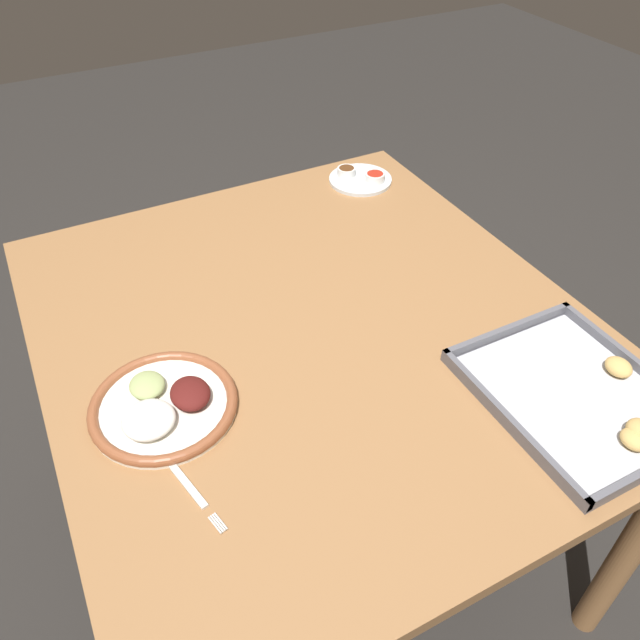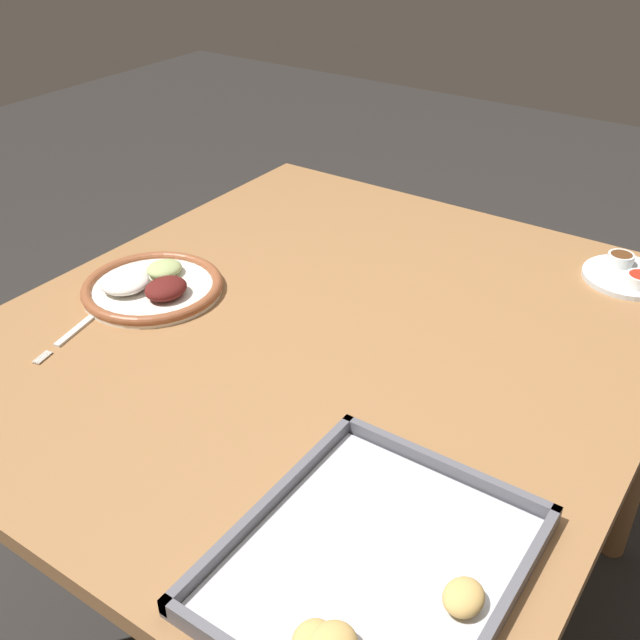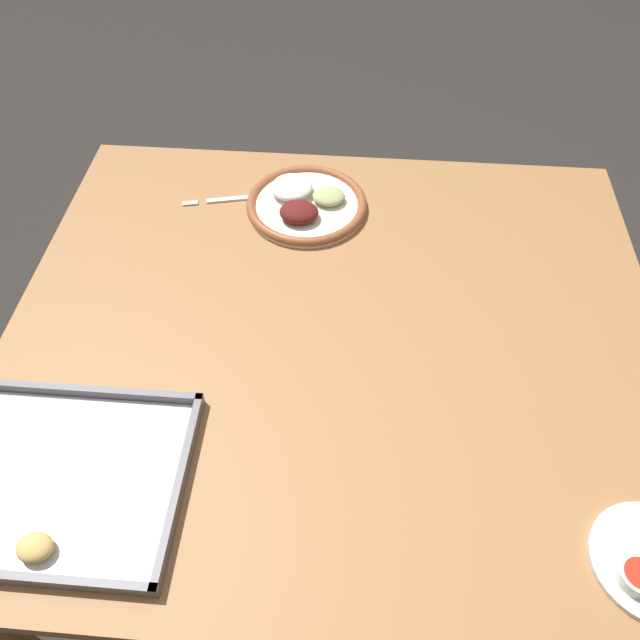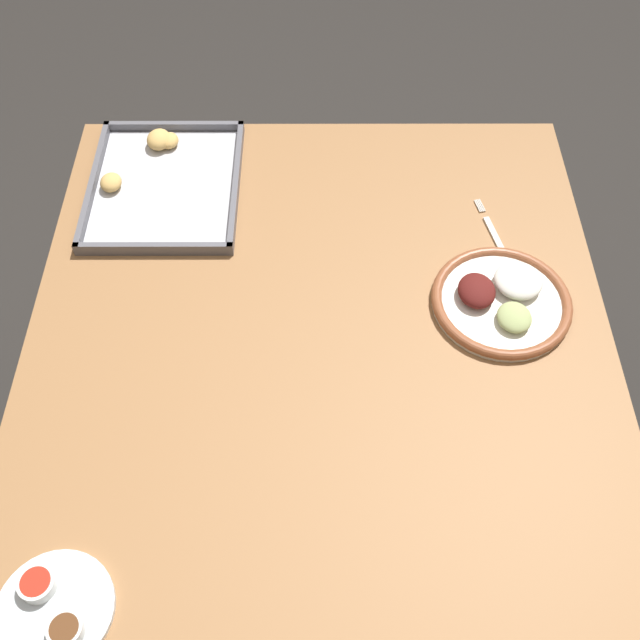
{
  "view_description": "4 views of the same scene",
  "coord_description": "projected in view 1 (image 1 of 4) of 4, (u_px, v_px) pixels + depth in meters",
  "views": [
    {
      "loc": [
        0.85,
        -0.43,
        1.63
      ],
      "look_at": [
        0.02,
        0.0,
        0.8
      ],
      "focal_mm": 35.0,
      "sensor_mm": 36.0,
      "label": 1
    },
    {
      "loc": [
        0.91,
        0.6,
        1.48
      ],
      "look_at": [
        0.02,
        0.0,
        0.8
      ],
      "focal_mm": 42.0,
      "sensor_mm": 36.0,
      "label": 2
    },
    {
      "loc": [
        -0.03,
        0.71,
        1.67
      ],
      "look_at": [
        0.02,
        0.0,
        0.8
      ],
      "focal_mm": 35.0,
      "sensor_mm": 36.0,
      "label": 3
    },
    {
      "loc": [
        -0.77,
        0.0,
        1.89
      ],
      "look_at": [
        0.02,
        0.0,
        0.8
      ],
      "focal_mm": 42.0,
      "sensor_mm": 36.0,
      "label": 4
    }
  ],
  "objects": [
    {
      "name": "dining_table",
      "position": [
        315.0,
        358.0,
        1.35
      ],
      "size": [
        1.21,
        1.07,
        0.77
      ],
      "color": "olive",
      "rests_on": "ground_plane"
    },
    {
      "name": "baking_tray",
      "position": [
        582.0,
        397.0,
        1.12
      ],
      "size": [
        0.38,
        0.31,
        0.04
      ],
      "color": "#595960",
      "rests_on": "dining_table"
    },
    {
      "name": "dinner_plate",
      "position": [
        163.0,
        405.0,
        1.1
      ],
      "size": [
        0.26,
        0.26,
        0.05
      ],
      "color": "white",
      "rests_on": "dining_table"
    },
    {
      "name": "saucer_plate",
      "position": [
        361.0,
        178.0,
        1.72
      ],
      "size": [
        0.17,
        0.17,
        0.03
      ],
      "color": "silver",
      "rests_on": "dining_table"
    },
    {
      "name": "ground_plane",
      "position": [
        316.0,
        525.0,
        1.79
      ],
      "size": [
        8.0,
        8.0,
        0.0
      ],
      "primitive_type": "plane",
      "color": "#282623"
    },
    {
      "name": "fork",
      "position": [
        185.0,
        481.0,
        0.99
      ],
      "size": [
        0.2,
        0.06,
        0.0
      ],
      "rotation": [
        0.0,
        0.0,
        0.23
      ],
      "color": "silver",
      "rests_on": "dining_table"
    }
  ]
}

